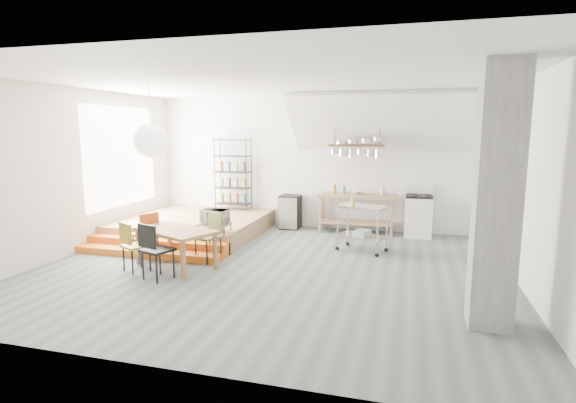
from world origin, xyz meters
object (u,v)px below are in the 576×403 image
(stove, at_px, (418,215))
(mini_fridge, at_px, (290,212))
(dining_table, at_px, (175,233))
(rolling_cart, at_px, (362,222))

(stove, relative_size, mini_fridge, 1.44)
(dining_table, bearing_deg, mini_fridge, 96.83)
(stove, distance_m, rolling_cart, 1.96)
(dining_table, distance_m, rolling_cart, 3.59)
(stove, xyz_separation_m, rolling_cart, (-1.09, -1.62, 0.12))
(dining_table, height_order, rolling_cart, rolling_cart)
(stove, distance_m, dining_table, 5.44)
(mini_fridge, bearing_deg, dining_table, -107.26)
(stove, bearing_deg, mini_fridge, 179.17)
(rolling_cart, height_order, mini_fridge, rolling_cart)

